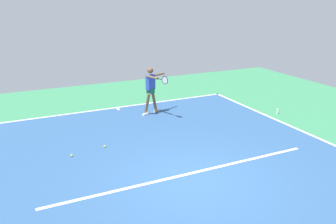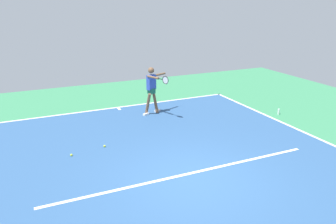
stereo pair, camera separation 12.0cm
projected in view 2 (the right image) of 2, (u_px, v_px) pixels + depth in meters
ground_plane at (193, 180)px, 8.49m from camera, size 21.56×21.56×0.00m
court_surface at (193, 180)px, 8.49m from camera, size 9.76×12.97×0.00m
court_line_baseline_near at (118, 107)px, 14.04m from camera, size 9.76×0.10×0.01m
court_line_sideline_left at (335, 146)px, 10.39m from camera, size 0.10×12.97×0.01m
court_line_service at (188, 174)px, 8.76m from camera, size 7.32×0.10×0.01m
court_line_centre_mark at (119, 109)px, 13.87m from camera, size 0.10×0.30×0.01m
tennis_player at (152, 87)px, 12.99m from camera, size 1.10×1.35×1.81m
tennis_ball_by_sideline at (71, 155)px, 9.74m from camera, size 0.07×0.07×0.07m
tennis_ball_by_baseline at (105, 146)px, 10.32m from camera, size 0.07×0.07×0.07m
water_bottle at (279, 112)px, 13.18m from camera, size 0.07×0.07×0.22m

